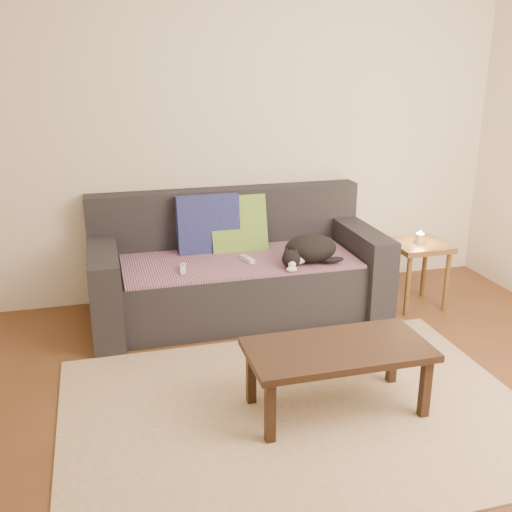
% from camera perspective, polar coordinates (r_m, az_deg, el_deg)
% --- Properties ---
extents(ground, '(4.50, 4.50, 0.00)m').
position_cam_1_polar(ground, '(3.23, 4.91, -16.10)').
color(ground, brown).
rests_on(ground, ground).
extents(back_wall, '(4.50, 0.04, 2.60)m').
position_cam_1_polar(back_wall, '(4.61, -3.27, 11.93)').
color(back_wall, beige).
rests_on(back_wall, ground).
extents(sofa, '(2.10, 0.94, 0.87)m').
position_cam_1_polar(sofa, '(4.43, -1.88, -1.52)').
color(sofa, '#232328').
rests_on(sofa, ground).
extents(throw_blanket, '(1.66, 0.74, 0.02)m').
position_cam_1_polar(throw_blanket, '(4.31, -1.62, -0.42)').
color(throw_blanket, '#3F2444').
rests_on(throw_blanket, sofa).
extents(cushion_navy, '(0.46, 0.18, 0.47)m').
position_cam_1_polar(cushion_navy, '(4.46, -4.58, 2.88)').
color(cushion_navy, '#171352').
rests_on(cushion_navy, throw_blanket).
extents(cushion_green, '(0.42, 0.21, 0.44)m').
position_cam_1_polar(cushion_green, '(4.50, -1.73, 3.09)').
color(cushion_green, '#0D5735').
rests_on(cushion_green, throw_blanket).
extents(cat, '(0.46, 0.34, 0.20)m').
position_cam_1_polar(cat, '(4.23, 5.08, 0.62)').
color(cat, black).
rests_on(cat, throw_blanket).
extents(wii_remote_a, '(0.06, 0.15, 0.03)m').
position_cam_1_polar(wii_remote_a, '(4.10, -6.96, -1.20)').
color(wii_remote_a, white).
rests_on(wii_remote_a, throw_blanket).
extents(wii_remote_b, '(0.07, 0.15, 0.03)m').
position_cam_1_polar(wii_remote_b, '(4.25, -0.81, -0.31)').
color(wii_remote_b, white).
rests_on(wii_remote_b, throw_blanket).
extents(side_table, '(0.40, 0.40, 0.50)m').
position_cam_1_polar(side_table, '(4.66, 15.21, 0.19)').
color(side_table, brown).
rests_on(side_table, ground).
extents(candle, '(0.06, 0.06, 0.09)m').
position_cam_1_polar(candle, '(4.63, 15.34, 1.66)').
color(candle, beige).
rests_on(candle, side_table).
extents(rug, '(2.50, 1.80, 0.01)m').
position_cam_1_polar(rug, '(3.34, 4.01, -14.62)').
color(rug, tan).
rests_on(rug, ground).
extents(coffee_table, '(0.96, 0.48, 0.39)m').
position_cam_1_polar(coffee_table, '(3.22, 7.79, -9.28)').
color(coffee_table, black).
rests_on(coffee_table, rug).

